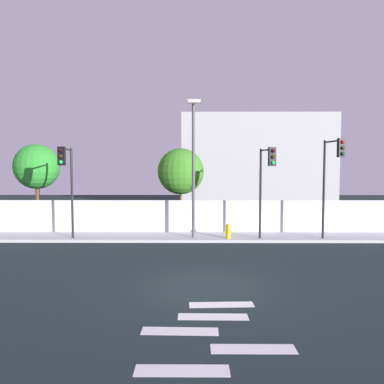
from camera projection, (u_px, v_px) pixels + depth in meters
The scene contains 12 objects.
ground_plane at pixel (205, 287), 12.00m from camera, with size 80.00×80.00×0.00m, color black.
sidewalk at pixel (201, 237), 20.17m from camera, with size 36.00×2.40×0.15m, color #B2B2B2.
perimeter_wall at pixel (201, 216), 21.40m from camera, with size 36.00×0.18×1.80m, color silver.
crosswalk_marking at pixel (211, 340), 8.33m from camera, with size 3.38×4.73×0.01m.
traffic_light_left at pixel (333, 167), 18.51m from camera, with size 0.54×1.66×5.05m.
traffic_light_center at pixel (267, 173), 18.50m from camera, with size 0.53×1.69×4.63m.
traffic_light_right at pixel (66, 173), 18.59m from camera, with size 0.34×1.63×4.66m.
street_lamp_curbside at pixel (194, 159), 19.21m from camera, with size 0.60×1.89×6.93m.
fire_hydrant at pixel (228, 231), 19.37m from camera, with size 0.44×0.26×0.77m.
roadside_tree_leftmost at pixel (37, 167), 22.62m from camera, with size 2.70×2.70×5.22m.
roadside_tree_midleft at pixel (181, 171), 22.58m from camera, with size 2.79×2.79×4.97m.
low_building_distant at pixel (255, 163), 35.12m from camera, with size 13.61×6.00×8.54m, color #AAAAAA.
Camera 1 is at (-0.36, -11.77, 3.83)m, focal length 35.11 mm.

